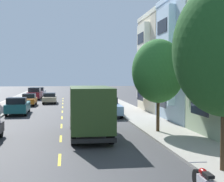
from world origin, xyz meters
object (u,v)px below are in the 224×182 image
at_px(street_tree_second, 158,71).
at_px(delivery_box_truck, 90,108).
at_px(parked_pickup_silver, 39,92).
at_px(parked_pickup_sky, 109,107).
at_px(moving_champagne_sedan, 50,98).
at_px(parked_suv_burgundy, 35,93).
at_px(parked_pickup_teal, 18,106).
at_px(parked_hatchback_orange, 29,100).
at_px(parked_motorcycle, 205,181).
at_px(parked_wagon_navy, 90,94).

xyz_separation_m(street_tree_second, delivery_box_truck, (-4.60, -0.59, -2.32)).
xyz_separation_m(street_tree_second, parked_pickup_silver, (-10.71, 39.41, -3.31)).
xyz_separation_m(parked_pickup_sky, moving_champagne_sedan, (-6.24, 15.14, -0.08)).
bearing_deg(parked_pickup_sky, parked_pickup_silver, 106.42).
height_order(street_tree_second, delivery_box_truck, street_tree_second).
distance_m(delivery_box_truck, moving_champagne_sedan, 25.72).
bearing_deg(street_tree_second, parked_suv_burgundy, 108.64).
xyz_separation_m(parked_pickup_silver, parked_pickup_teal, (-0.02, -27.20, 0.00)).
bearing_deg(parked_suv_burgundy, delivery_box_truck, -79.18).
relative_size(street_tree_second, parked_hatchback_orange, 1.52).
relative_size(parked_pickup_teal, parked_motorcycle, 2.60).
bearing_deg(delivery_box_truck, parked_pickup_silver, 98.69).
distance_m(parked_pickup_sky, parked_hatchback_orange, 14.79).
relative_size(parked_wagon_navy, parked_motorcycle, 2.30).
height_order(delivery_box_truck, parked_pickup_teal, delivery_box_truck).
distance_m(parked_wagon_navy, parked_pickup_sky, 22.89).
bearing_deg(parked_pickup_teal, parked_pickup_sky, -15.90).
xyz_separation_m(parked_pickup_sky, parked_pickup_silver, (-8.75, 29.70, 0.00)).
distance_m(delivery_box_truck, parked_pickup_teal, 14.23).
distance_m(delivery_box_truck, parked_pickup_silver, 40.47).
relative_size(delivery_box_truck, parked_hatchback_orange, 1.84).
height_order(street_tree_second, parked_suv_burgundy, street_tree_second).
distance_m(street_tree_second, parked_hatchback_orange, 24.38).
relative_size(delivery_box_truck, parked_pickup_silver, 1.39).
bearing_deg(parked_suv_burgundy, street_tree_second, -71.36).
xyz_separation_m(parked_pickup_teal, parked_motorcycle, (9.09, -23.25, -0.42)).
bearing_deg(delivery_box_truck, parked_suv_burgundy, 100.82).
bearing_deg(street_tree_second, parked_pickup_sky, 101.42).
distance_m(parked_pickup_teal, moving_champagne_sedan, 12.90).
bearing_deg(parked_pickup_sky, street_tree_second, -78.58).
distance_m(street_tree_second, moving_champagne_sedan, 26.39).
bearing_deg(parked_pickup_sky, parked_motorcycle, -89.14).
relative_size(parked_wagon_navy, parked_hatchback_orange, 1.17).
bearing_deg(parked_motorcycle, parked_pickup_teal, 111.34).
xyz_separation_m(delivery_box_truck, parked_motorcycle, (2.95, -10.45, -1.42)).
height_order(delivery_box_truck, parked_pickup_sky, delivery_box_truck).
relative_size(street_tree_second, parked_pickup_teal, 1.15).
xyz_separation_m(moving_champagne_sedan, parked_motorcycle, (6.55, -35.90, -0.34)).
bearing_deg(parked_wagon_navy, delivery_box_truck, -94.47).
bearing_deg(street_tree_second, parked_motorcycle, -98.49).
relative_size(parked_wagon_navy, parked_pickup_sky, 0.88).
distance_m(parked_hatchback_orange, parked_pickup_teal, 9.45).
relative_size(delivery_box_truck, moving_champagne_sedan, 1.65).
xyz_separation_m(street_tree_second, parked_suv_burgundy, (-10.87, 32.24, -3.15)).
xyz_separation_m(parked_pickup_sky, parked_hatchback_orange, (-8.71, 11.95, -0.07)).
bearing_deg(street_tree_second, parked_pickup_silver, 105.21).
bearing_deg(parked_pickup_sky, moving_champagne_sedan, 112.39).
distance_m(delivery_box_truck, parked_wagon_navy, 33.31).
relative_size(delivery_box_truck, parked_pickup_sky, 1.39).
relative_size(street_tree_second, parked_suv_burgundy, 1.27).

